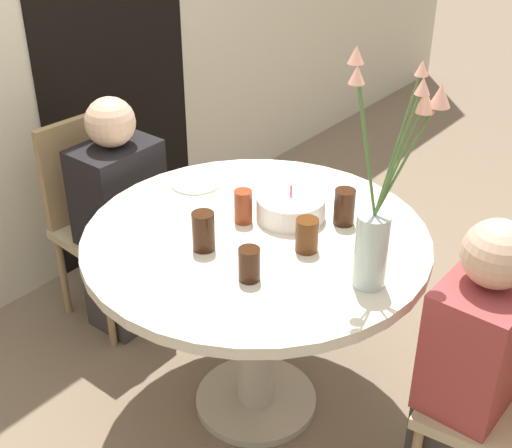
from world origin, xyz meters
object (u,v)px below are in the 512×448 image
drink_glass_2 (203,231)px  person_boy (471,379)px  person_guest (122,224)px  birthday_cake (291,207)px  drink_glass_0 (344,207)px  flower_vase (380,214)px  drink_glass_1 (243,207)px  chair_right_flank (99,210)px  side_plate (196,182)px  drink_glass_3 (307,235)px  drink_glass_4 (249,264)px

drink_glass_2 → person_boy: 0.96m
person_guest → birthday_cake: bearing=-82.4°
person_boy → drink_glass_0: bearing=76.0°
drink_glass_0 → person_boy: bearing=-104.0°
flower_vase → drink_glass_2: size_ratio=5.40×
drink_glass_1 → person_guest: bearing=88.3°
chair_right_flank → flower_vase: size_ratio=1.26×
flower_vase → person_boy: bearing=-71.9°
birthday_cake → side_plate: 0.44m
birthday_cake → drink_glass_0: bearing=-63.5°
drink_glass_0 → drink_glass_3: (-0.22, -0.00, -0.01)m
drink_glass_3 → drink_glass_4: (-0.24, 0.04, -0.00)m
flower_vase → person_guest: bearing=87.2°
drink_glass_0 → drink_glass_3: bearing=-179.9°
side_plate → drink_glass_3: 0.62m
flower_vase → side_plate: size_ratio=3.65×
flower_vase → side_plate: bearing=80.5°
drink_glass_0 → person_boy: 0.69m
chair_right_flank → drink_glass_1: (-0.03, -0.85, 0.33)m
person_guest → drink_glass_3: bearing=-91.9°
side_plate → drink_glass_1: (-0.11, -0.32, 0.05)m
drink_glass_0 → drink_glass_4: size_ratio=1.18×
chair_right_flank → drink_glass_4: size_ratio=8.30×
birthday_cake → drink_glass_3: bearing=-129.6°
drink_glass_2 → person_boy: person_boy is taller
drink_glass_4 → chair_right_flank: bearing=75.2°
drink_glass_1 → drink_glass_3: size_ratio=1.05×
side_plate → person_boy: 1.22m
side_plate → drink_glass_1: size_ratio=1.64×
chair_right_flank → person_guest: 0.16m
person_guest → person_boy: (0.04, -1.55, 0.00)m
drink_glass_4 → drink_glass_3: bearing=-9.4°
person_guest → flower_vase: bearing=-92.8°
chair_right_flank → drink_glass_3: chair_right_flank is taller
drink_glass_3 → side_plate: bearing=79.0°
chair_right_flank → flower_vase: flower_vase is taller
drink_glass_4 → person_guest: bearing=73.4°
flower_vase → side_plate: 0.91m
birthday_cake → drink_glass_4: (-0.38, -0.13, 0.01)m
birthday_cake → person_guest: (-0.11, 0.80, -0.32)m
side_plate → drink_glass_0: (0.10, -0.60, 0.06)m
birthday_cake → drink_glass_0: size_ratio=1.88×
drink_glass_0 → chair_right_flank: bearing=98.9°
birthday_cake → flower_vase: (-0.17, -0.43, 0.20)m
chair_right_flank → person_boy: bearing=-84.6°
drink_glass_2 → drink_glass_0: bearing=-32.0°
drink_glass_1 → chair_right_flank: bearing=87.8°
drink_glass_1 → drink_glass_3: (-0.01, -0.28, -0.00)m
birthday_cake → person_boy: (-0.06, -0.75, -0.32)m
drink_glass_2 → drink_glass_4: drink_glass_2 is taller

